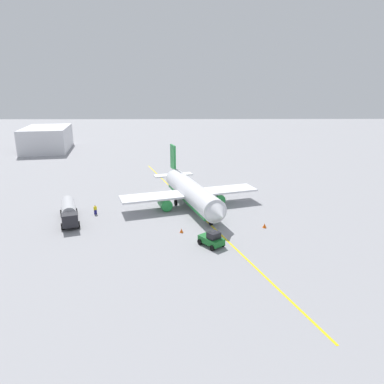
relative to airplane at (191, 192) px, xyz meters
name	(u,v)px	position (x,y,z in m)	size (l,w,h in m)	color
ground_plane	(192,207)	(0.42, 0.14, -2.79)	(400.00, 400.00, 0.00)	#939399
airplane	(191,192)	(0.00, 0.00, 0.00)	(29.35, 26.41, 9.93)	white
fuel_tanker	(69,211)	(7.17, -20.64, -1.06)	(10.83, 5.95, 3.15)	#2D2D33
pushback_tug	(212,239)	(17.29, 2.73, -1.78)	(4.09, 3.93, 2.20)	#196B28
refueling_worker	(95,210)	(4.01, -17.09, -1.96)	(0.56, 0.63, 1.71)	navy
safety_cone_nose	(182,231)	(12.46, -1.64, -2.46)	(0.59, 0.59, 0.65)	#F2590F
safety_cone_wingtip	(265,226)	(10.65, 11.68, -2.43)	(0.64, 0.64, 0.71)	#F2590F
distant_hangar	(47,139)	(-64.73, -51.60, 1.33)	(28.55, 19.71, 8.24)	silver
taxi_line_marking	(192,207)	(0.42, 0.14, -2.78)	(78.28, 0.30, 0.01)	yellow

